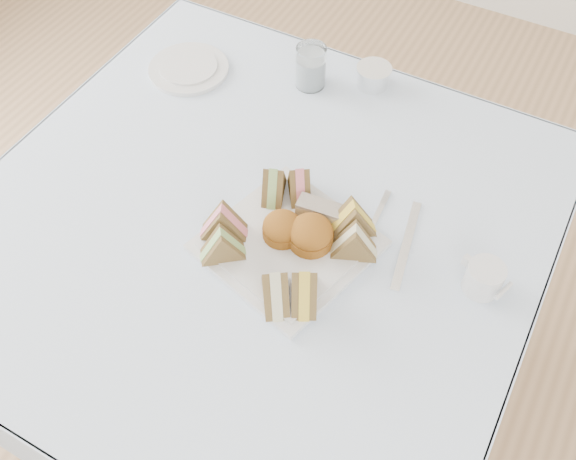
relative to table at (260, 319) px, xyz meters
The scene contains 21 objects.
floor 0.37m from the table, ahead, with size 4.00×4.00×0.00m, color #9E7751.
table is the anchor object (origin of this frame).
tablecloth 0.37m from the table, ahead, with size 1.02×1.02×0.01m, color silver.
serving_plate 0.39m from the table, 17.09° to the right, with size 0.26×0.26×0.01m, color silver.
sandwich_fl_a 0.43m from the table, 107.01° to the right, with size 0.08×0.04×0.07m, color brown, non-canonical shape.
sandwich_fl_b 0.44m from the table, 87.82° to the right, with size 0.08×0.04×0.07m, color brown, non-canonical shape.
sandwich_fr_a 0.47m from the table, 34.27° to the right, with size 0.09×0.04×0.08m, color brown, non-canonical shape.
sandwich_fr_b 0.46m from the table, 47.40° to the right, with size 0.09×0.04×0.08m, color brown, non-canonical shape.
sandwich_bl_a 0.43m from the table, 77.29° to the left, with size 0.08×0.04×0.07m, color brown, non-canonical shape.
sandwich_bl_b 0.43m from the table, 56.67° to the left, with size 0.08×0.04×0.07m, color brown, non-canonical shape.
sandwich_br_a 0.47m from the table, ahead, with size 0.08×0.04×0.07m, color brown, non-canonical shape.
sandwich_br_b 0.46m from the table, 15.61° to the left, with size 0.09×0.04×0.08m, color brown, non-canonical shape.
scone_left 0.42m from the table, 14.04° to the right, with size 0.07×0.07×0.05m, color brown.
scone_right 0.43m from the table, ahead, with size 0.08×0.08×0.05m, color brown.
pastry_slice 0.43m from the table, 22.74° to the left, with size 0.08×0.03×0.04m, color tan.
side_plate 0.58m from the table, 139.05° to the left, with size 0.18×0.18×0.01m, color silver.
water_glass 0.57m from the table, 101.68° to the left, with size 0.06×0.06×0.09m, color white.
tea_strainer 0.59m from the table, 84.64° to the left, with size 0.08×0.08×0.04m, color white.
knife 0.47m from the table, 15.76° to the left, with size 0.02×0.20×0.00m, color white.
fork 0.43m from the table, 14.09° to the left, with size 0.01×0.18×0.00m, color white.
creamer_jug 0.58m from the table, ahead, with size 0.06×0.06×0.06m, color silver.
Camera 1 is at (0.40, -0.60, 1.66)m, focal length 40.00 mm.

